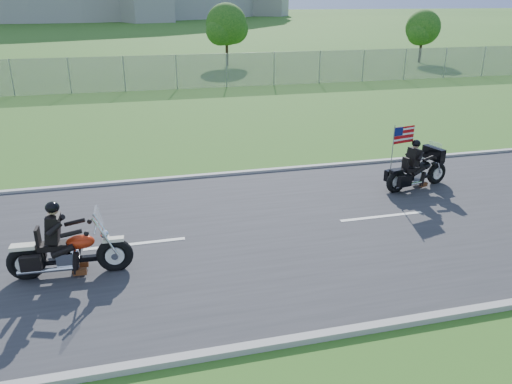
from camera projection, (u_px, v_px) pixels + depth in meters
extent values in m
plane|color=#2B541A|center=(224.00, 236.00, 11.51)|extent=(420.00, 420.00, 0.00)
cube|color=#28282B|center=(224.00, 235.00, 11.50)|extent=(120.00, 8.00, 0.04)
cube|color=#9E9B93|center=(199.00, 177.00, 15.15)|extent=(120.00, 0.18, 0.12)
cube|color=#9E9B93|center=(272.00, 344.00, 7.84)|extent=(120.00, 0.18, 0.12)
cube|color=gray|center=(69.00, 76.00, 28.05)|extent=(60.00, 0.03, 2.00)
cylinder|color=#382316|center=(227.00, 49.00, 39.49)|extent=(0.22, 0.22, 2.52)
sphere|color=#134412|center=(226.00, 24.00, 38.80)|extent=(3.20, 3.20, 3.20)
sphere|color=#134412|center=(233.00, 29.00, 39.52)|extent=(2.40, 2.40, 2.40)
sphere|color=#134412|center=(220.00, 31.00, 38.48)|extent=(2.24, 2.24, 2.24)
cylinder|color=#382316|center=(421.00, 49.00, 41.41)|extent=(0.22, 0.22, 2.24)
sphere|color=#134412|center=(423.00, 27.00, 40.80)|extent=(2.80, 2.80, 2.80)
sphere|color=#134412|center=(426.00, 31.00, 41.42)|extent=(2.10, 2.10, 2.10)
sphere|color=#134412|center=(419.00, 33.00, 40.51)|extent=(1.96, 1.96, 1.96)
torus|color=black|center=(115.00, 255.00, 9.89)|extent=(0.73, 0.21, 0.72)
torus|color=black|center=(26.00, 263.00, 9.58)|extent=(0.73, 0.21, 0.72)
ellipsoid|color=#B3270D|center=(80.00, 242.00, 9.65)|extent=(0.56, 0.34, 0.27)
cube|color=black|center=(53.00, 246.00, 9.57)|extent=(0.55, 0.32, 0.12)
cube|color=black|center=(53.00, 228.00, 9.44)|extent=(0.25, 0.40, 0.54)
sphere|color=black|center=(52.00, 207.00, 9.29)|extent=(0.28, 0.28, 0.26)
cube|color=silver|center=(98.00, 218.00, 9.55)|extent=(0.06, 0.45, 0.39)
torus|color=black|center=(436.00, 173.00, 14.54)|extent=(0.68, 0.30, 0.66)
torus|color=black|center=(396.00, 181.00, 13.89)|extent=(0.68, 0.30, 0.66)
ellipsoid|color=black|center=(423.00, 166.00, 14.18)|extent=(0.55, 0.39, 0.25)
cube|color=black|center=(411.00, 169.00, 14.00)|extent=(0.54, 0.37, 0.11)
cube|color=black|center=(413.00, 157.00, 13.89)|extent=(0.29, 0.40, 0.49)
sphere|color=black|center=(416.00, 143.00, 13.77)|extent=(0.29, 0.29, 0.24)
cube|color=black|center=(434.00, 153.00, 14.21)|extent=(0.35, 0.74, 0.36)
cube|color=#B70C11|center=(404.00, 135.00, 13.70)|extent=(0.70, 0.18, 0.47)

